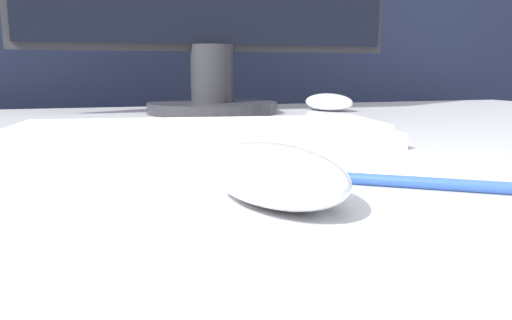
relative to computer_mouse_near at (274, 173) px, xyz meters
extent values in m
cube|color=black|center=(0.05, 0.97, -0.23)|extent=(5.00, 0.03, 1.05)
ellipsoid|color=white|center=(0.00, 0.00, 0.00)|extent=(0.09, 0.13, 0.03)
cube|color=silver|center=(0.00, 0.24, -0.01)|extent=(0.41, 0.19, 0.02)
cube|color=white|center=(0.00, 0.24, 0.00)|extent=(0.39, 0.17, 0.01)
cylinder|color=#28282D|center=(0.09, 0.63, -0.01)|extent=(0.24, 0.24, 0.02)
cylinder|color=#28282D|center=(0.09, 0.63, 0.05)|extent=(0.08, 0.08, 0.10)
ellipsoid|color=white|center=(0.32, 0.62, 0.00)|extent=(0.10, 0.13, 0.03)
cylinder|color=#284C9E|center=(0.10, 0.00, -0.01)|extent=(0.12, 0.08, 0.01)
camera|label=1|loc=(-0.09, -0.28, 0.06)|focal=35.00mm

